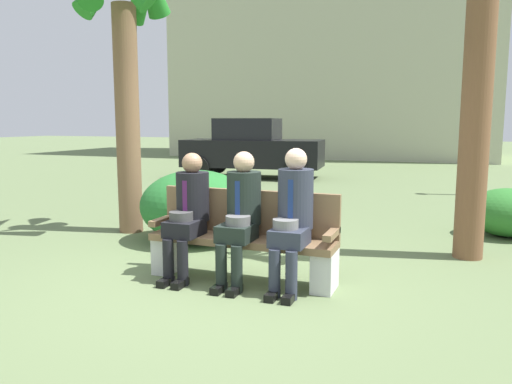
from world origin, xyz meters
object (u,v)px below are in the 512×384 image
Objects in this scene: seated_man_left at (188,209)px; seated_man_right at (293,212)px; shrub_mid_lawn at (196,206)px; shrub_near_bench at (509,212)px; building_backdrop at (335,16)px; seated_man_middle at (241,211)px; palm_tree_tall at (123,30)px; parked_car_near at (252,148)px; park_bench at (244,238)px; shrub_far_lawn at (199,190)px.

seated_man_right is at bearing 0.35° from seated_man_left.
shrub_near_bench is at bearing 24.41° from shrub_mid_lawn.
building_backdrop is at bearing 96.47° from shrub_mid_lawn.
seated_man_middle is at bearing -179.56° from seated_man_right.
palm_tree_tall is 1.04× the size of parked_car_near.
seated_man_right is (1.11, 0.01, 0.03)m from seated_man_left.
park_bench is 1.25× the size of shrub_mid_lawn.
park_bench is 3.70m from palm_tree_tall.
palm_tree_tall is (-2.94, 1.58, 2.10)m from seated_man_right.
seated_man_right is 0.88× the size of shrub_mid_lawn.
palm_tree_tall is 2.75× the size of shrub_mid_lawn.
shrub_mid_lawn is 7.70m from parked_car_near.
shrub_near_bench is 4.33m from shrub_mid_lawn.
seated_man_left is 3.96m from shrub_far_lawn.
shrub_far_lawn is 16.92m from building_backdrop.
seated_man_left is (-0.56, -0.13, 0.29)m from park_bench.
seated_man_middle is 4.24m from shrub_far_lawn.
building_backdrop reaches higher than shrub_mid_lawn.
shrub_mid_lawn reaches higher than shrub_far_lawn.
shrub_near_bench is 0.27× the size of parked_car_near.
seated_man_middle is at bearing -80.41° from building_backdrop.
shrub_far_lawn is (-1.05, 2.13, -0.12)m from shrub_mid_lawn.
parked_car_near is (-3.32, 8.82, 0.11)m from seated_man_middle.
seated_man_right reaches higher than shrub_mid_lawn.
palm_tree_tall reaches higher than seated_man_right.
building_backdrop reaches higher than parked_car_near.
shrub_mid_lawn is 1.32× the size of shrub_far_lawn.
seated_man_middle is 9.43m from parked_car_near.
building_backdrop is at bearing 99.60° from park_bench.
parked_car_near is (-6.04, 5.61, 0.50)m from shrub_near_bench.
park_bench is 0.64m from seated_man_left.
building_backdrop is (-2.68, 19.31, 5.72)m from seated_man_left.
palm_tree_tall reaches higher than shrub_near_bench.
shrub_far_lawn is (-5.00, 0.33, 0.02)m from shrub_near_bench.
shrub_far_lawn is (-2.27, 3.42, -0.06)m from park_bench.
parked_car_near is 11.89m from building_backdrop.
park_bench is at bearing -31.28° from palm_tree_tall.
seated_man_right is at bearing -78.89° from building_backdrop.
park_bench is 1.77m from shrub_mid_lawn.
parked_car_near reaches higher than shrub_far_lawn.
shrub_far_lawn is at bearing 86.46° from palm_tree_tall.
shrub_mid_lawn is 18.96m from building_backdrop.
palm_tree_tall is at bearing -162.33° from shrub_near_bench.
seated_man_left is at bearing -166.54° from park_bench.
park_bench is 0.45× the size of palm_tree_tall.
seated_man_middle is (0.02, -0.13, 0.30)m from park_bench.
parked_car_near is at bearing -90.35° from building_backdrop.
shrub_far_lawn is (0.12, 1.97, -2.48)m from palm_tree_tall.
seated_man_left is 20.32m from building_backdrop.
seated_man_left is 0.09× the size of building_backdrop.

